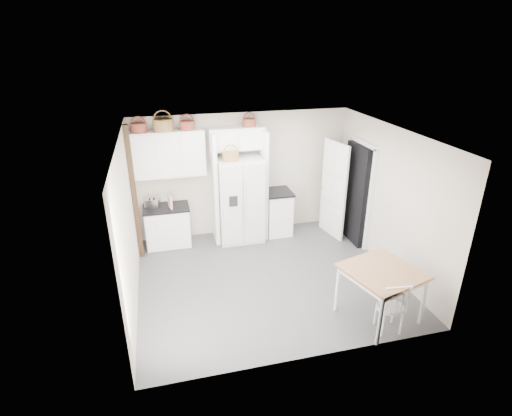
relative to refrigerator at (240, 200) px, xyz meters
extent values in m
plane|color=#515151|center=(0.15, -1.63, -0.88)|extent=(4.50, 4.50, 0.00)
plane|color=white|center=(0.15, -1.63, 1.72)|extent=(4.50, 4.50, 0.00)
plane|color=beige|center=(0.15, 0.37, 0.42)|extent=(4.50, 0.00, 4.50)
plane|color=beige|center=(-2.10, -1.63, 0.42)|extent=(0.00, 4.00, 4.00)
plane|color=beige|center=(2.40, -1.63, 0.42)|extent=(0.00, 4.00, 4.00)
cube|color=silver|center=(0.00, 0.00, 0.00)|extent=(0.91, 0.73, 1.77)
cube|color=white|center=(-1.50, 0.07, -0.48)|extent=(0.87, 0.55, 0.81)
cube|color=white|center=(0.84, 0.07, -0.42)|extent=(0.53, 0.63, 0.93)
cube|color=brown|center=(1.50, -3.08, -0.46)|extent=(1.25, 1.25, 0.84)
cube|color=white|center=(1.50, -3.38, -0.48)|extent=(0.43, 0.40, 0.80)
cube|color=black|center=(-1.50, 0.07, -0.05)|extent=(0.91, 0.59, 0.04)
cube|color=black|center=(0.84, 0.07, 0.07)|extent=(0.57, 0.68, 0.04)
cube|color=silver|center=(-1.76, 0.07, 0.06)|extent=(0.32, 0.25, 0.19)
cube|color=maroon|center=(-1.40, -0.01, 0.08)|extent=(0.06, 0.16, 0.23)
cube|color=beige|center=(-1.41, -0.01, 0.09)|extent=(0.08, 0.18, 0.26)
cylinder|color=maroon|center=(-1.85, 0.20, 1.55)|extent=(0.29, 0.29, 0.16)
cylinder|color=brown|center=(-1.40, 0.20, 1.58)|extent=(0.37, 0.37, 0.22)
cylinder|color=maroon|center=(-0.96, 0.20, 1.55)|extent=(0.29, 0.29, 0.17)
cylinder|color=maroon|center=(0.26, 0.20, 1.54)|extent=(0.27, 0.27, 0.15)
cylinder|color=brown|center=(-0.19, -0.10, 0.97)|extent=(0.32, 0.32, 0.17)
cube|color=white|center=(-1.35, 0.20, 1.02)|extent=(1.40, 0.34, 0.90)
cube|color=white|center=(0.00, 0.20, 1.24)|extent=(1.12, 0.34, 0.45)
cube|color=white|center=(-0.51, 0.07, 0.27)|extent=(0.08, 0.60, 2.30)
cube|color=white|center=(0.51, 0.07, 0.27)|extent=(0.08, 0.60, 2.30)
cube|color=black|center=(-2.05, -0.28, 0.42)|extent=(0.09, 0.09, 2.60)
cube|color=black|center=(2.31, -0.63, 0.14)|extent=(0.18, 0.85, 2.05)
cube|color=white|center=(1.95, -0.29, 0.14)|extent=(0.21, 0.79, 2.05)
camera|label=1|loc=(-1.53, -7.48, 3.13)|focal=28.00mm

